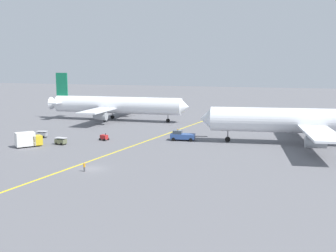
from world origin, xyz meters
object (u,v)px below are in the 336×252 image
at_px(jet_bridge, 134,103).
at_px(gse_baggage_cart_near_cluster, 61,141).
at_px(gse_baggage_cart_trailing, 42,134).
at_px(airliner_being_pushed, 302,121).
at_px(gse_catering_truck_tall, 28,139).
at_px(airliner_at_gate_left, 116,105).
at_px(pushback_tug, 182,136).
at_px(ground_crew_wing_walker_right, 84,167).
at_px(gse_gpu_cart_small, 104,137).

bearing_deg(jet_bridge, gse_baggage_cart_near_cluster, -80.99).
bearing_deg(gse_baggage_cart_trailing, airliner_being_pushed, 11.56).
bearing_deg(airliner_being_pushed, gse_baggage_cart_trailing, -168.44).
bearing_deg(airliner_being_pushed, gse_catering_truck_tall, -157.92).
xyz_separation_m(airliner_at_gate_left, pushback_tug, (32.66, -27.67, -4.12)).
relative_size(airliner_being_pushed, pushback_tug, 5.13).
height_order(airliner_being_pushed, gse_baggage_cart_trailing, airliner_being_pushed).
height_order(airliner_at_gate_left, ground_crew_wing_walker_right, airliner_at_gate_left).
relative_size(gse_baggage_cart_trailing, ground_crew_wing_walker_right, 1.79).
bearing_deg(gse_baggage_cart_near_cluster, pushback_tug, 29.85).
relative_size(gse_baggage_cart_trailing, jet_bridge, 0.13).
distance_m(gse_baggage_cart_near_cluster, ground_crew_wing_walker_right, 26.65).
height_order(gse_baggage_cart_near_cluster, ground_crew_wing_walker_right, gse_baggage_cart_near_cluster).
height_order(airliner_being_pushed, jet_bridge, airliner_being_pushed).
distance_m(airliner_at_gate_left, gse_baggage_cart_near_cluster, 43.30).
bearing_deg(airliner_being_pushed, pushback_tug, -170.54).
bearing_deg(gse_baggage_cart_near_cluster, gse_catering_truck_tall, -139.57).
bearing_deg(ground_crew_wing_walker_right, gse_catering_truck_tall, 148.58).
height_order(gse_baggage_cart_trailing, gse_baggage_cart_near_cluster, same).
bearing_deg(ground_crew_wing_walker_right, pushback_tug, 77.51).
relative_size(airliner_at_gate_left, gse_baggage_cart_near_cluster, 18.15).
relative_size(pushback_tug, gse_catering_truck_tall, 1.55).
xyz_separation_m(gse_catering_truck_tall, gse_baggage_cart_near_cluster, (5.58, 4.75, -0.90)).
relative_size(ground_crew_wing_walker_right, jet_bridge, 0.07).
xyz_separation_m(gse_gpu_cart_small, gse_catering_truck_tall, (-12.76, -13.06, 0.96)).
height_order(airliner_at_gate_left, gse_catering_truck_tall, airliner_at_gate_left).
bearing_deg(airliner_at_gate_left, gse_catering_truck_tall, -88.57).
relative_size(gse_catering_truck_tall, gse_baggage_cart_trailing, 2.05).
relative_size(airliner_at_gate_left, jet_bridge, 2.22).
height_order(airliner_being_pushed, pushback_tug, airliner_being_pushed).
bearing_deg(gse_gpu_cart_small, gse_baggage_cart_near_cluster, -130.86).
xyz_separation_m(airliner_at_gate_left, gse_catering_truck_tall, (1.18, -47.29, -3.58)).
relative_size(gse_catering_truck_tall, jet_bridge, 0.26).
distance_m(airliner_at_gate_left, pushback_tug, 43.00).
distance_m(gse_catering_truck_tall, gse_baggage_cart_near_cluster, 7.38).
distance_m(pushback_tug, gse_baggage_cart_near_cluster, 29.87).
bearing_deg(pushback_tug, ground_crew_wing_walker_right, -102.49).
distance_m(airliner_being_pushed, gse_baggage_cart_near_cluster, 58.20).
distance_m(gse_baggage_cart_near_cluster, jet_bridge, 67.42).
height_order(gse_gpu_cart_small, gse_catering_truck_tall, gse_catering_truck_tall).
xyz_separation_m(gse_baggage_cart_trailing, gse_baggage_cart_near_cluster, (10.24, -6.38, 0.00)).
height_order(pushback_tug, gse_gpu_cart_small, pushback_tug).
xyz_separation_m(pushback_tug, gse_baggage_cart_trailing, (-36.15, -8.48, -0.36)).
xyz_separation_m(airliner_being_pushed, gse_gpu_cart_small, (-47.39, -11.34, -4.88)).
distance_m(pushback_tug, gse_gpu_cart_small, 19.84).
bearing_deg(gse_baggage_cart_near_cluster, ground_crew_wing_walker_right, -46.57).
bearing_deg(jet_bridge, airliner_being_pushed, -35.75).
height_order(gse_catering_truck_tall, gse_baggage_cart_near_cluster, gse_catering_truck_tall).
relative_size(gse_catering_truck_tall, gse_baggage_cart_near_cluster, 2.16).
bearing_deg(pushback_tug, jet_bridge, 125.21).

